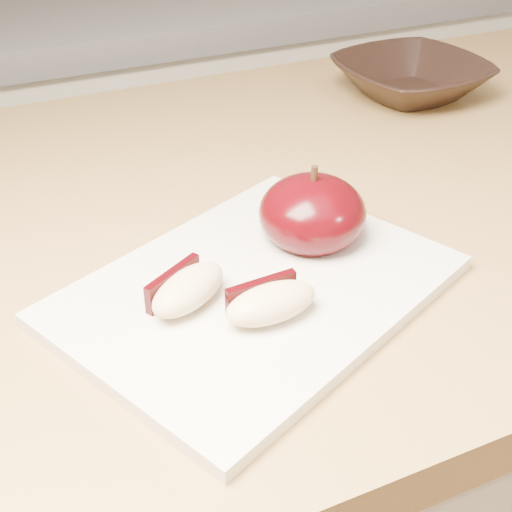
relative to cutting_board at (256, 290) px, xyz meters
name	(u,v)px	position (x,y,z in m)	size (l,w,h in m)	color
back_cabinet	(88,234)	(0.02, 0.83, -0.43)	(2.40, 0.62, 0.94)	silver
cutting_board	(256,290)	(0.00, 0.00, 0.00)	(0.28, 0.20, 0.01)	silver
apple_half	(312,213)	(0.07, 0.04, 0.03)	(0.10, 0.10, 0.07)	black
apple_wedge_a	(187,289)	(-0.05, 0.00, 0.02)	(0.08, 0.06, 0.02)	beige
apple_wedge_b	(270,302)	(-0.01, -0.04, 0.02)	(0.07, 0.04, 0.02)	beige
bowl	(411,78)	(0.34, 0.29, 0.02)	(0.17, 0.17, 0.04)	black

